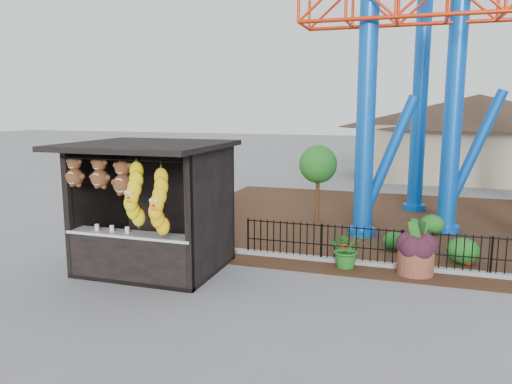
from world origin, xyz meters
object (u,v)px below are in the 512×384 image
(roller_coaster, at_px, (496,25))
(prize_booth, at_px, (148,210))
(terracotta_planter, at_px, (415,262))
(potted_plant, at_px, (347,248))

(roller_coaster, bearing_deg, prize_booth, -137.90)
(terracotta_planter, distance_m, potted_plant, 1.63)
(prize_booth, relative_size, roller_coaster, 0.32)
(roller_coaster, xyz_separation_m, terracotta_planter, (-1.99, -5.53, -6.14))
(potted_plant, bearing_deg, terracotta_planter, -20.65)
(prize_booth, relative_size, terracotta_planter, 4.11)
(roller_coaster, relative_size, terracotta_planter, 12.93)
(potted_plant, bearing_deg, roller_coaster, 36.18)
(prize_booth, height_order, terracotta_planter, prize_booth)
(prize_booth, height_order, roller_coaster, roller_coaster)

